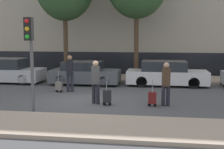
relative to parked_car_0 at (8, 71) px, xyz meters
name	(u,v)px	position (x,y,z in m)	size (l,w,h in m)	color
ground_plane	(88,101)	(5.95, -4.50, -0.67)	(80.00, 80.00, 0.00)	#4C4C4F
sidewalk_near	(62,125)	(5.95, -8.25, -0.61)	(28.00, 2.50, 0.12)	tan
sidewalk_far	(112,78)	(5.95, 2.50, -0.61)	(28.00, 3.00, 0.12)	tan
parked_car_0	(8,71)	(0.00, 0.00, 0.00)	(4.12, 1.82, 1.44)	#B7BABF
parked_car_1	(85,74)	(4.72, -0.01, -0.05)	(3.93, 1.81, 1.32)	#4C5156
parked_car_2	(166,74)	(9.33, 0.25, -0.02)	(4.46, 1.77, 1.38)	silver
pedestrian_left	(70,71)	(4.55, -2.46, 0.38)	(0.34, 0.34, 1.83)	#23232D
trolley_left	(59,86)	(4.02, -2.61, -0.36)	(0.34, 0.29, 1.06)	slate
pedestrian_center	(96,79)	(6.35, -4.89, 0.35)	(0.34, 0.34, 1.79)	#23232D
trolley_center	(107,96)	(6.86, -5.10, -0.30)	(0.34, 0.29, 1.17)	#262628
pedestrian_right	(166,81)	(9.20, -4.87, 0.33)	(0.34, 0.34, 1.76)	#23232D
trolley_right	(152,98)	(8.67, -5.02, -0.33)	(0.34, 0.29, 1.11)	maroon
traffic_light	(30,46)	(4.41, -6.87, 1.79)	(0.28, 0.47, 3.44)	#515154
parked_bicycle	(67,70)	(2.89, 2.65, -0.18)	(1.77, 0.06, 0.96)	black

